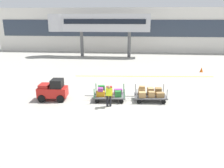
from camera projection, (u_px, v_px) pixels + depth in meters
The scene contains 9 objects.
ground_plane at pixel (115, 104), 15.87m from camera, with size 120.00×120.00×0.00m, color #9E9B91.
apron_lead_line at pixel (144, 76), 23.28m from camera, with size 14.36×0.20×0.01m, color yellow.
terminal_building at pixel (127, 30), 39.58m from camera, with size 46.90×2.51×7.57m.
jet_bridge at pixel (94, 23), 33.93m from camera, with size 15.59×3.00×6.45m.
baggage_tug at pixel (53, 90), 16.42m from camera, with size 2.17×1.35×1.58m.
baggage_cart_lead at pixel (109, 93), 16.40m from camera, with size 3.04×1.55×1.10m.
baggage_cart_middle at pixel (150, 94), 16.31m from camera, with size 3.04×1.55×1.10m.
baggage_handler at pixel (109, 95), 15.10m from camera, with size 0.42×0.45×1.56m.
safety_cone_near at pixel (201, 70), 25.05m from camera, with size 0.36×0.36×0.55m, color #EA590F.
Camera 1 is at (1.22, -14.76, 5.87)m, focal length 35.75 mm.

